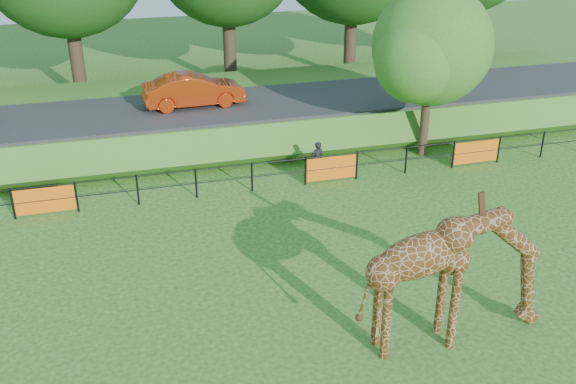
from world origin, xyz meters
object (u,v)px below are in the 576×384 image
Objects in this scene: tree_east at (433,50)px; car_red at (194,90)px; visitor at (317,160)px; giraffe at (456,278)px.

car_red is at bearing 152.35° from tree_east.
tree_east reaches higher than visitor.
car_red is 10.05m from tree_east.
car_red is at bearing -68.87° from visitor.
giraffe is 10.07m from visitor.
car_red is 6.90m from visitor.
car_red is 2.99× the size of visitor.
giraffe is 16.12m from car_red.
tree_east is at bearing 67.11° from giraffe.
tree_east reaches higher than car_red.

